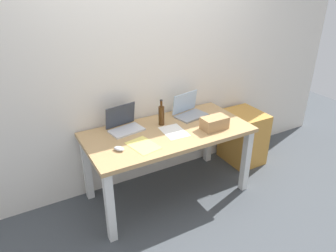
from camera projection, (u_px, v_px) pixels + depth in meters
ground_plane at (168, 192)px, 3.42m from camera, size 8.00×8.00×0.00m
back_wall at (146, 64)px, 3.20m from camera, size 5.20×0.08×2.60m
desk at (168, 140)px, 3.14m from camera, size 1.62×0.79×0.75m
laptop_left at (124, 124)px, 3.08m from camera, size 0.35×0.27×0.24m
laptop_right at (189, 111)px, 3.39m from camera, size 0.37×0.29×0.24m
beer_bottle at (161, 115)px, 3.17m from camera, size 0.06×0.06×0.27m
computer_mouse at (119, 149)px, 2.75m from camera, size 0.10×0.12×0.03m
cardboard_box at (214, 123)px, 3.11m from camera, size 0.26×0.15×0.12m
paper_sheet_center at (174, 132)px, 3.07m from camera, size 0.23×0.31×0.00m
paper_sheet_front_left at (143, 145)px, 2.83m from camera, size 0.26×0.33×0.00m
filing_cabinet at (243, 137)px, 3.88m from camera, size 0.40×0.48×0.64m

